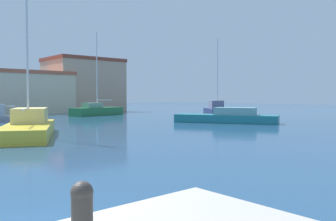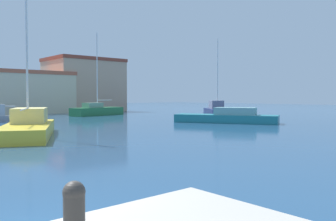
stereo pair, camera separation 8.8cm
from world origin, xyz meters
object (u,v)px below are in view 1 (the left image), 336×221
object	(u,v)px
sailboat_navy_far_right	(217,111)
sailboat_green_near_pier	(97,110)
mooring_bollard	(82,209)
sailboat_yellow_behind_lamppost	(29,126)
motorboat_teal_inner_mooring	(228,117)

from	to	relation	value
sailboat_navy_far_right	sailboat_green_near_pier	bearing A→B (deg)	127.43
mooring_bollard	sailboat_navy_far_right	distance (m)	37.38
mooring_bollard	sailboat_green_near_pier	bearing A→B (deg)	60.12
sailboat_navy_far_right	sailboat_yellow_behind_lamppost	xyz separation A→B (m)	(-23.36, -5.88, -0.07)
mooring_bollard	sailboat_yellow_behind_lamppost	size ratio (longest dim) A/B	0.06
sailboat_navy_far_right	motorboat_teal_inner_mooring	world-z (taller)	sailboat_navy_far_right
sailboat_green_near_pier	mooring_bollard	bearing A→B (deg)	-119.88
sailboat_navy_far_right	motorboat_teal_inner_mooring	xyz separation A→B (m)	(-6.36, -6.79, -0.17)
sailboat_green_near_pier	motorboat_teal_inner_mooring	distance (m)	18.61
mooring_bollard	sailboat_green_near_pier	world-z (taller)	sailboat_green_near_pier
sailboat_green_near_pier	motorboat_teal_inner_mooring	bearing A→B (deg)	-82.12
mooring_bollard	motorboat_teal_inner_mooring	bearing A→B (deg)	36.28
sailboat_navy_far_right	sailboat_yellow_behind_lamppost	world-z (taller)	sailboat_yellow_behind_lamppost
mooring_bollard	sailboat_yellow_behind_lamppost	world-z (taller)	sailboat_yellow_behind_lamppost
mooring_bollard	sailboat_navy_far_right	xyz separation A→B (m)	(29.09, 23.47, -0.54)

